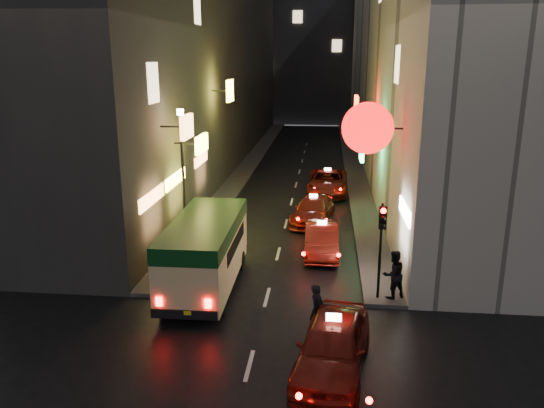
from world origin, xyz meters
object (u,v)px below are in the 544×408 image
(minibus, at_px, (205,246))
(lamp_post, at_px, (183,170))
(pedestrian_crossing, at_px, (317,306))
(traffic_light, at_px, (382,231))
(taxi_near, at_px, (333,341))

(minibus, bearing_deg, lamp_post, 114.65)
(minibus, distance_m, pedestrian_crossing, 5.16)
(traffic_light, bearing_deg, lamp_post, 151.09)
(minibus, relative_size, traffic_light, 1.83)
(minibus, xyz_separation_m, lamp_post, (-1.84, 4.01, 1.99))
(taxi_near, height_order, pedestrian_crossing, taxi_near)
(pedestrian_crossing, distance_m, lamp_post, 9.57)
(taxi_near, relative_size, pedestrian_crossing, 3.26)
(taxi_near, xyz_separation_m, traffic_light, (1.66, 4.47, 1.78))
(minibus, relative_size, taxi_near, 1.07)
(lamp_post, bearing_deg, minibus, -65.35)
(traffic_light, bearing_deg, pedestrian_crossing, -132.57)
(taxi_near, bearing_deg, lamp_post, 126.01)
(taxi_near, bearing_deg, traffic_light, 69.66)
(minibus, relative_size, lamp_post, 1.03)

